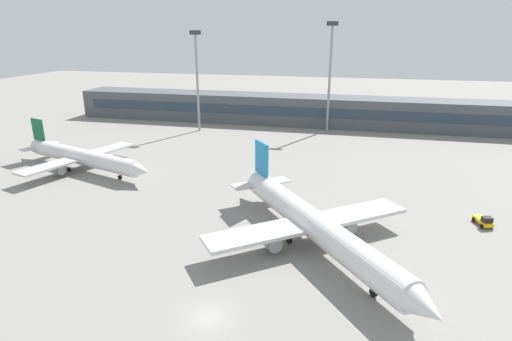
{
  "coord_description": "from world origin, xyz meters",
  "views": [
    {
      "loc": [
        13.48,
        -35.07,
        29.02
      ],
      "look_at": [
        -4.15,
        40.0,
        3.0
      ],
      "focal_mm": 29.43,
      "sensor_mm": 36.0,
      "label": 1
    }
  ],
  "objects_px": {
    "floodlight_tower_east": "(330,71)",
    "baggage_tug_yellow": "(484,221)",
    "airplane_near": "(315,225)",
    "floodlight_tower_west": "(197,75)",
    "airplane_mid": "(83,157)"
  },
  "relations": [
    {
      "from": "airplane_mid",
      "to": "floodlight_tower_east",
      "type": "height_order",
      "value": "floodlight_tower_east"
    },
    {
      "from": "airplane_mid",
      "to": "floodlight_tower_west",
      "type": "distance_m",
      "value": 44.81
    },
    {
      "from": "airplane_near",
      "to": "baggage_tug_yellow",
      "type": "xyz_separation_m",
      "value": [
        25.04,
        12.8,
        -2.56
      ]
    },
    {
      "from": "airplane_mid",
      "to": "floodlight_tower_west",
      "type": "bearing_deg",
      "value": 75.14
    },
    {
      "from": "airplane_near",
      "to": "floodlight_tower_east",
      "type": "height_order",
      "value": "floodlight_tower_east"
    },
    {
      "from": "floodlight_tower_west",
      "to": "floodlight_tower_east",
      "type": "distance_m",
      "value": 38.48
    },
    {
      "from": "airplane_near",
      "to": "baggage_tug_yellow",
      "type": "height_order",
      "value": "airplane_near"
    },
    {
      "from": "airplane_near",
      "to": "floodlight_tower_west",
      "type": "relative_size",
      "value": 1.29
    },
    {
      "from": "floodlight_tower_east",
      "to": "baggage_tug_yellow",
      "type": "bearing_deg",
      "value": -64.48
    },
    {
      "from": "airplane_near",
      "to": "floodlight_tower_east",
      "type": "xyz_separation_m",
      "value": [
        -3.41,
        72.39,
        14.31
      ]
    },
    {
      "from": "airplane_near",
      "to": "floodlight_tower_west",
      "type": "bearing_deg",
      "value": 122.65
    },
    {
      "from": "baggage_tug_yellow",
      "to": "floodlight_tower_east",
      "type": "relative_size",
      "value": 0.12
    },
    {
      "from": "airplane_near",
      "to": "floodlight_tower_east",
      "type": "distance_m",
      "value": 73.87
    },
    {
      "from": "airplane_near",
      "to": "floodlight_tower_east",
      "type": "bearing_deg",
      "value": 92.7
    },
    {
      "from": "baggage_tug_yellow",
      "to": "floodlight_tower_west",
      "type": "distance_m",
      "value": 84.85
    }
  ]
}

